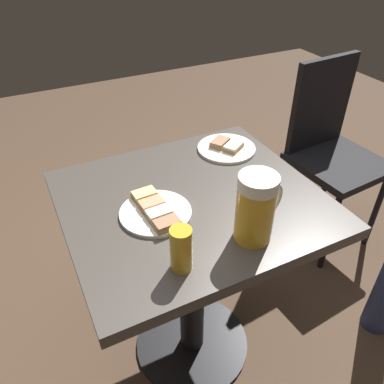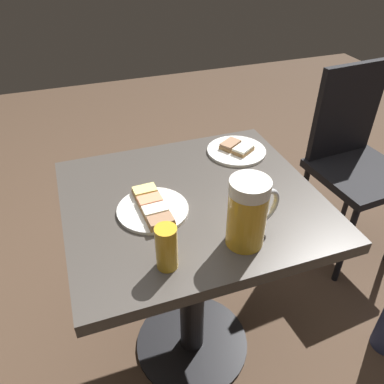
{
  "view_description": "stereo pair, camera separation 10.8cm",
  "coord_description": "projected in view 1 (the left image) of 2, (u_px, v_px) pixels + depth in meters",
  "views": [
    {
      "loc": [
        -0.78,
        0.39,
        1.41
      ],
      "look_at": [
        0.0,
        0.0,
        0.76
      ],
      "focal_mm": 35.8,
      "sensor_mm": 36.0,
      "label": 1
    },
    {
      "loc": [
        -0.82,
        0.29,
        1.41
      ],
      "look_at": [
        0.0,
        0.0,
        0.76
      ],
      "focal_mm": 35.8,
      "sensor_mm": 36.0,
      "label": 2
    }
  ],
  "objects": [
    {
      "name": "beer_mug",
      "position": [
        256.0,
        208.0,
        0.92
      ],
      "size": [
        0.1,
        0.15,
        0.18
      ],
      "color": "gold",
      "rests_on": "cafe_table"
    },
    {
      "name": "cafe_chair",
      "position": [
        330.0,
        145.0,
        1.78
      ],
      "size": [
        0.41,
        0.41,
        0.9
      ],
      "rotation": [
        0.0,
        0.0,
        1.65
      ],
      "color": "black",
      "rests_on": "ground_plane"
    },
    {
      "name": "plate_far",
      "position": [
        226.0,
        147.0,
        1.31
      ],
      "size": [
        0.2,
        0.2,
        0.03
      ],
      "color": "white",
      "rests_on": "cafe_table"
    },
    {
      "name": "plate_near",
      "position": [
        155.0,
        211.0,
        1.03
      ],
      "size": [
        0.2,
        0.2,
        0.03
      ],
      "color": "white",
      "rests_on": "cafe_table"
    },
    {
      "name": "cafe_table",
      "position": [
        192.0,
        242.0,
        1.2
      ],
      "size": [
        0.65,
        0.72,
        0.74
      ],
      "color": "black",
      "rests_on": "ground_plane"
    },
    {
      "name": "ground_plane",
      "position": [
        192.0,
        343.0,
        1.54
      ],
      "size": [
        6.0,
        6.0,
        0.0
      ],
      "primitive_type": "plane",
      "color": "#4C3828"
    },
    {
      "name": "beer_glass_small",
      "position": [
        181.0,
        249.0,
        0.85
      ],
      "size": [
        0.05,
        0.05,
        0.11
      ],
      "primitive_type": "cylinder",
      "color": "gold",
      "rests_on": "cafe_table"
    }
  ]
}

